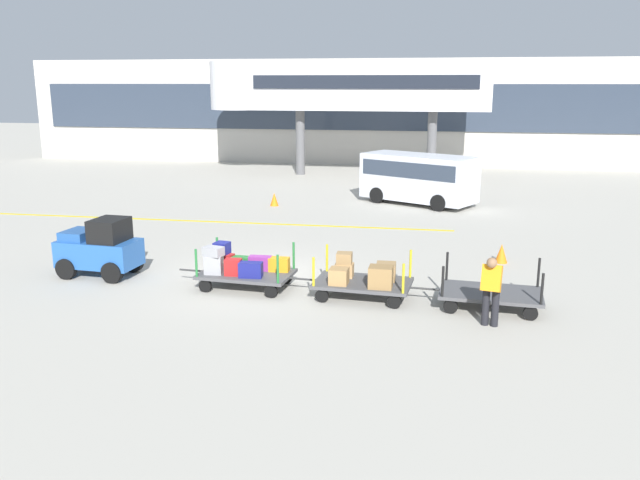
{
  "coord_description": "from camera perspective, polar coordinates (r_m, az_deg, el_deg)",
  "views": [
    {
      "loc": [
        4.69,
        -15.96,
        5.09
      ],
      "look_at": [
        1.61,
        0.59,
        1.01
      ],
      "focal_mm": 36.67,
      "sensor_mm": 36.0,
      "label": 1
    }
  ],
  "objects": [
    {
      "name": "ground_plane",
      "position": [
        17.4,
        -5.6,
        -3.44
      ],
      "size": [
        120.0,
        120.0,
        0.0
      ],
      "primitive_type": "plane",
      "color": "#B2ADA0"
    },
    {
      "name": "baggage_tug",
      "position": [
        18.43,
        -18.64,
        -0.7
      ],
      "size": [
        2.18,
        1.37,
        1.58
      ],
      "color": "#2659A5",
      "rests_on": "ground_plane"
    },
    {
      "name": "baggage_cart_lead",
      "position": [
        16.66,
        -6.88,
        -2.36
      ],
      "size": [
        3.05,
        1.57,
        1.1
      ],
      "color": "#4C4C4F",
      "rests_on": "ground_plane"
    },
    {
      "name": "baggage_cart_tail",
      "position": [
        15.58,
        14.64,
        -4.55
      ],
      "size": [
        3.05,
        1.57,
        1.1
      ],
      "color": "#4C4C4F",
      "rests_on": "ground_plane"
    },
    {
      "name": "baggage_handler",
      "position": [
        14.26,
        14.71,
        -4.06
      ],
      "size": [
        0.48,
        0.49,
        1.56
      ],
      "color": "black",
      "rests_on": "ground_plane"
    },
    {
      "name": "safety_cone_near",
      "position": [
        27.62,
        -4.01,
        3.56
      ],
      "size": [
        0.36,
        0.36,
        0.55
      ],
      "primitive_type": "cone",
      "color": "orange",
      "rests_on": "ground_plane"
    },
    {
      "name": "terminal_building",
      "position": [
        42.24,
        4.22,
        11.1
      ],
      "size": [
        44.65,
        2.51,
        6.49
      ],
      "color": "#BCB7AD",
      "rests_on": "ground_plane"
    },
    {
      "name": "jet_bridge",
      "position": [
        36.42,
        1.34,
        13.23
      ],
      "size": [
        15.3,
        3.0,
        6.19
      ],
      "color": "silver",
      "rests_on": "ground_plane"
    },
    {
      "name": "apron_lead_line",
      "position": [
        24.76,
        -9.34,
        1.6
      ],
      "size": [
        17.74,
        0.35,
        0.01
      ],
      "primitive_type": "cube",
      "rotation": [
        0.0,
        0.0,
        0.01
      ],
      "color": "yellow",
      "rests_on": "ground_plane"
    },
    {
      "name": "safety_cone_far",
      "position": [
        19.55,
        15.55,
        -1.13
      ],
      "size": [
        0.36,
        0.36,
        0.55
      ],
      "primitive_type": "cone",
      "color": "orange",
      "rests_on": "ground_plane"
    },
    {
      "name": "baggage_cart_middle",
      "position": [
        15.77,
        3.88,
        -3.29
      ],
      "size": [
        3.05,
        1.57,
        1.1
      ],
      "color": "#4C4C4F",
      "rests_on": "ground_plane"
    },
    {
      "name": "shuttle_van",
      "position": [
        28.15,
        8.59,
        5.61
      ],
      "size": [
        5.13,
        3.95,
        2.1
      ],
      "color": "silver",
      "rests_on": "ground_plane"
    }
  ]
}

